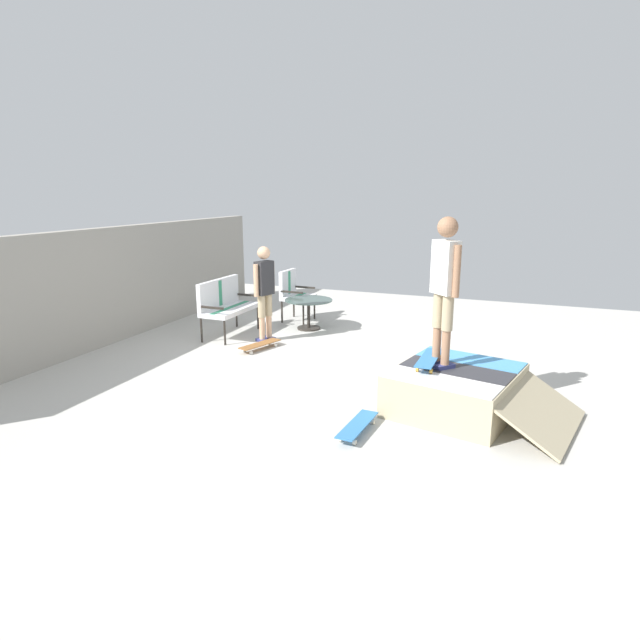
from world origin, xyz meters
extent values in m
cube|color=beige|center=(0.00, 0.00, -0.05)|extent=(12.00, 12.00, 0.10)
cube|color=#9E998E|center=(0.00, 4.00, 0.98)|extent=(9.00, 0.20, 1.97)
cube|color=tan|center=(-0.91, -1.97, 0.25)|extent=(1.72, 1.62, 0.50)
cube|color=silver|center=(-1.38, -1.86, 0.51)|extent=(0.75, 1.35, 0.01)
cube|color=#333338|center=(-0.91, -1.97, 0.51)|extent=(0.75, 1.35, 0.01)
cube|color=#4C99D8|center=(-0.44, -2.08, 0.51)|extent=(0.75, 1.35, 0.01)
cylinder|color=#B2B2B7|center=(-0.77, -1.35, 0.48)|extent=(1.37, 0.37, 0.05)
cube|color=tan|center=(-1.14, -2.92, 0.23)|extent=(1.54, 1.02, 0.42)
cylinder|color=#2D2823|center=(0.47, 2.04, 0.22)|extent=(0.04, 0.04, 0.44)
cylinder|color=#2D2823|center=(1.64, 2.02, 0.22)|extent=(0.04, 0.04, 0.44)
cylinder|color=#2D2823|center=(0.48, 2.51, 0.22)|extent=(0.04, 0.04, 0.44)
cylinder|color=#2D2823|center=(1.65, 2.49, 0.22)|extent=(0.04, 0.04, 0.44)
cube|color=silver|center=(1.06, 2.27, 0.48)|extent=(1.26, 0.57, 0.08)
cube|color=#338C66|center=(1.06, 2.27, 0.52)|extent=(1.21, 0.12, 0.00)
cube|color=silver|center=(1.06, 2.50, 0.77)|extent=(1.25, 0.10, 0.50)
cube|color=#338C66|center=(1.06, 2.50, 0.77)|extent=(0.10, 0.09, 0.46)
cube|color=#2D2823|center=(0.45, 2.28, 0.64)|extent=(0.05, 0.47, 0.04)
cube|color=#2D2823|center=(1.66, 2.26, 0.64)|extent=(0.05, 0.47, 0.04)
cylinder|color=#2D2823|center=(2.25, 1.34, 0.22)|extent=(0.04, 0.04, 0.44)
cylinder|color=#2D2823|center=(2.79, 1.33, 0.22)|extent=(0.04, 0.04, 0.44)
cylinder|color=#2D2823|center=(2.26, 1.81, 0.22)|extent=(0.04, 0.04, 0.44)
cylinder|color=#2D2823|center=(2.80, 1.80, 0.22)|extent=(0.04, 0.04, 0.44)
cube|color=silver|center=(2.53, 1.57, 0.48)|extent=(0.64, 0.57, 0.08)
cube|color=#338C66|center=(2.53, 1.57, 0.52)|extent=(0.58, 0.12, 0.00)
cube|color=silver|center=(2.53, 1.80, 0.77)|extent=(0.62, 0.10, 0.50)
cube|color=#338C66|center=(2.53, 1.80, 0.77)|extent=(0.10, 0.09, 0.46)
cube|color=#2D2823|center=(2.24, 1.58, 0.64)|extent=(0.06, 0.47, 0.04)
cube|color=#2D2823|center=(2.82, 1.56, 0.64)|extent=(0.06, 0.47, 0.04)
cylinder|color=#2D2823|center=(2.00, 1.13, 0.28)|extent=(0.06, 0.06, 0.55)
cylinder|color=#2D2823|center=(2.00, 1.13, 0.01)|extent=(0.44, 0.44, 0.03)
cylinder|color=#425651|center=(2.00, 1.13, 0.56)|extent=(0.90, 0.90, 0.02)
cube|color=navy|center=(0.88, 1.54, 0.03)|extent=(0.18, 0.26, 0.05)
cylinder|color=tan|center=(0.88, 1.54, 0.24)|extent=(0.10, 0.10, 0.39)
cylinder|color=tan|center=(0.88, 1.54, 0.63)|extent=(0.13, 0.13, 0.39)
cube|color=navy|center=(1.05, 1.49, 0.03)|extent=(0.18, 0.26, 0.05)
cylinder|color=tan|center=(1.05, 1.49, 0.24)|extent=(0.10, 0.10, 0.39)
cylinder|color=tan|center=(1.05, 1.49, 0.63)|extent=(0.13, 0.13, 0.39)
cube|color=#262628|center=(0.97, 1.52, 1.12)|extent=(0.36, 0.27, 0.58)
sphere|color=tan|center=(0.97, 1.52, 1.54)|extent=(0.22, 0.22, 0.22)
cylinder|color=tan|center=(0.77, 1.58, 1.10)|extent=(0.08, 0.08, 0.55)
cylinder|color=tan|center=(1.16, 1.46, 1.10)|extent=(0.08, 0.08, 0.55)
cube|color=navy|center=(-0.82, -1.71, 0.54)|extent=(0.25, 0.25, 0.05)
cylinder|color=#9E7051|center=(-0.82, -1.71, 0.78)|extent=(0.10, 0.10, 0.42)
cylinder|color=tan|center=(-0.82, -1.71, 1.19)|extent=(0.13, 0.13, 0.42)
cube|color=navy|center=(-0.94, -1.83, 0.54)|extent=(0.25, 0.25, 0.05)
cylinder|color=#9E7051|center=(-0.94, -1.83, 0.78)|extent=(0.10, 0.10, 0.42)
cylinder|color=tan|center=(-0.94, -1.83, 1.19)|extent=(0.13, 0.13, 0.42)
cube|color=silver|center=(-0.88, -1.77, 1.71)|extent=(0.35, 0.36, 0.62)
sphere|color=#9E7051|center=(-0.88, -1.77, 2.17)|extent=(0.24, 0.24, 0.24)
cylinder|color=#9E7051|center=(-0.74, -1.63, 1.69)|extent=(0.08, 0.08, 0.59)
cylinder|color=#9E7051|center=(-1.02, -1.92, 1.69)|extent=(0.08, 0.08, 0.59)
cube|color=brown|center=(0.46, 1.37, 0.09)|extent=(0.82, 0.44, 0.02)
cylinder|color=silver|center=(0.70, 1.20, 0.03)|extent=(0.06, 0.05, 0.06)
cylinder|color=silver|center=(0.75, 1.35, 0.03)|extent=(0.06, 0.05, 0.06)
cylinder|color=silver|center=(0.17, 1.38, 0.03)|extent=(0.06, 0.05, 0.06)
cylinder|color=silver|center=(0.22, 1.53, 0.03)|extent=(0.06, 0.05, 0.06)
cube|color=#3372B2|center=(-1.93, -1.07, 0.09)|extent=(0.81, 0.26, 0.02)
cylinder|color=silver|center=(-1.66, -1.17, 0.03)|extent=(0.06, 0.03, 0.06)
cylinder|color=silver|center=(-1.65, -1.01, 0.03)|extent=(0.06, 0.03, 0.06)
cylinder|color=silver|center=(-2.22, -1.13, 0.03)|extent=(0.06, 0.03, 0.06)
cylinder|color=silver|center=(-2.20, -0.97, 0.03)|extent=(0.06, 0.03, 0.06)
cube|color=#3372B2|center=(-0.90, -1.64, 0.61)|extent=(0.80, 0.21, 0.01)
cylinder|color=gold|center=(-0.62, -1.73, 0.54)|extent=(0.06, 0.03, 0.06)
cylinder|color=gold|center=(-0.62, -1.57, 0.54)|extent=(0.06, 0.03, 0.06)
cylinder|color=gold|center=(-1.18, -1.72, 0.54)|extent=(0.06, 0.03, 0.06)
cylinder|color=gold|center=(-1.18, -1.56, 0.54)|extent=(0.06, 0.03, 0.06)
camera|label=1|loc=(-7.05, -2.63, 2.58)|focal=29.81mm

